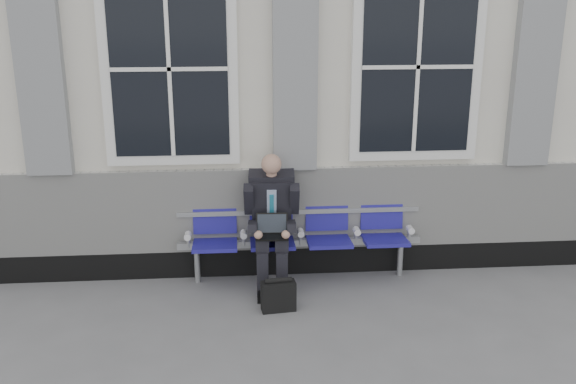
{
  "coord_description": "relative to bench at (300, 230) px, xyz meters",
  "views": [
    {
      "loc": [
        -1.49,
        -5.05,
        2.93
      ],
      "look_at": [
        -1.01,
        0.9,
        1.11
      ],
      "focal_mm": 40.0,
      "sensor_mm": 36.0,
      "label": 1
    }
  ],
  "objects": [
    {
      "name": "ground",
      "position": [
        0.85,
        -1.32,
        -0.55
      ],
      "size": [
        70.0,
        70.0,
        0.0
      ],
      "primitive_type": "plane",
      "color": "slate",
      "rests_on": "ground"
    },
    {
      "name": "station_building",
      "position": [
        0.84,
        2.15,
        1.67
      ],
      "size": [
        14.4,
        4.4,
        4.49
      ],
      "color": "silver",
      "rests_on": "ground"
    },
    {
      "name": "bench",
      "position": [
        0.0,
        0.0,
        0.0
      ],
      "size": [
        2.6,
        0.47,
        0.91
      ],
      "color": "#9EA0A3",
      "rests_on": "ground"
    },
    {
      "name": "businessman",
      "position": [
        -0.31,
        -0.13,
        0.22
      ],
      "size": [
        0.58,
        0.78,
        1.42
      ],
      "color": "black",
      "rests_on": "ground"
    },
    {
      "name": "briefcase",
      "position": [
        -0.28,
        -0.74,
        -0.39
      ],
      "size": [
        0.35,
        0.18,
        0.34
      ],
      "color": "black",
      "rests_on": "ground"
    }
  ]
}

